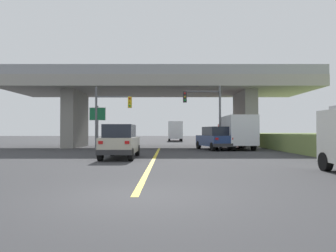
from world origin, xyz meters
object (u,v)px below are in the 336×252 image
Objects in this scene: traffic_signal_nearside at (209,108)px; semi_truck_distant at (176,131)px; suv_lead at (122,141)px; highway_sign at (99,118)px; traffic_signal_farside at (110,111)px; suv_crossing at (216,138)px; box_truck at (238,132)px.

semi_truck_distant is (-2.23, 25.85, -1.96)m from traffic_signal_nearside.
suv_lead is 11.90m from highway_sign.
traffic_signal_farside is at bearing 105.61° from suv_lead.
traffic_signal_farside is at bearing -61.73° from highway_sign.
suv_lead is at bearing -141.87° from suv_crossing.
box_truck reaches higher than suv_crossing.
highway_sign is at bearing 154.21° from suv_crossing.
traffic_signal_nearside is at bearing -14.59° from highway_sign.
traffic_signal_farside reaches higher than semi_truck_distant.
semi_truck_distant reaches higher than box_truck.
suv_crossing is (6.97, 8.58, 0.00)m from suv_lead.
traffic_signal_nearside is 26.02m from semi_truck_distant.
suv_crossing is 0.69× the size of semi_truck_distant.
semi_truck_distant is at bearing 71.13° from highway_sign.
box_truck is at bearing 8.27° from traffic_signal_farside.
suv_crossing is at bearing 2.94° from traffic_signal_farside.
suv_crossing is at bearing 50.90° from suv_lead.
box_truck is 1.74× the size of highway_sign.
traffic_signal_farside reaches higher than highway_sign.
semi_truck_distant is (4.06, 34.29, 0.68)m from suv_lead.
semi_truck_distant is (-2.91, 25.71, 0.68)m from suv_crossing.
suv_crossing is 0.72× the size of box_truck.
traffic_signal_nearside is at bearing -85.07° from semi_truck_distant.
box_truck is 13.11m from highway_sign.
suv_crossing is 2.72m from traffic_signal_nearside.
box_truck is 1.26× the size of traffic_signal_nearside.
suv_crossing is 25.88m from semi_truck_distant.
semi_truck_distant is at bearing 101.62° from box_truck.
suv_lead is 0.65× the size of semi_truck_distant.
traffic_signal_farside is (-11.37, -1.65, 1.81)m from box_truck.
traffic_signal_farside reaches higher than suv_crossing.
highway_sign is at bearing 109.23° from suv_lead.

